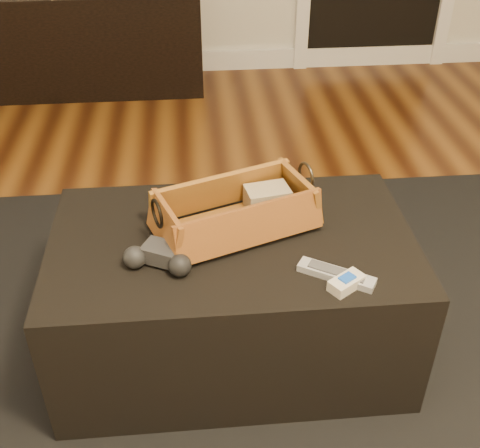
{
  "coord_description": "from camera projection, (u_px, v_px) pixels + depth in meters",
  "views": [
    {
      "loc": [
        0.13,
        -0.98,
        1.41
      ],
      "look_at": [
        0.25,
        0.32,
        0.49
      ],
      "focal_mm": 45.0,
      "sensor_mm": 36.0,
      "label": 1
    }
  ],
  "objects": [
    {
      "name": "wicker_basket",
      "position": [
        235.0,
        213.0,
        1.65
      ],
      "size": [
        0.49,
        0.37,
        0.16
      ],
      "color": "#9C6623",
      "rests_on": "ottoman"
    },
    {
      "name": "area_rug",
      "position": [
        234.0,
        359.0,
        1.85
      ],
      "size": [
        2.6,
        2.0,
        0.01
      ],
      "primitive_type": "cube",
      "color": "black",
      "rests_on": "floor"
    },
    {
      "name": "baseboard",
      "position": [
        166.0,
        62.0,
        3.79
      ],
      "size": [
        5.0,
        0.04,
        0.12
      ],
      "primitive_type": "cube",
      "color": "white",
      "rests_on": "floor"
    },
    {
      "name": "tv_remote",
      "position": [
        230.0,
        226.0,
        1.64
      ],
      "size": [
        0.23,
        0.15,
        0.02
      ],
      "primitive_type": "cube",
      "rotation": [
        0.0,
        0.0,
        0.46
      ],
      "color": "black",
      "rests_on": "wicker_basket"
    },
    {
      "name": "media_cabinet",
      "position": [
        75.0,
        41.0,
        3.44
      ],
      "size": [
        1.44,
        0.45,
        0.57
      ],
      "primitive_type": "cube",
      "color": "black",
      "rests_on": "floor"
    },
    {
      "name": "cloth_bundle",
      "position": [
        267.0,
        198.0,
        1.72
      ],
      "size": [
        0.14,
        0.1,
        0.07
      ],
      "primitive_type": "cube",
      "rotation": [
        0.0,
        0.0,
        0.18
      ],
      "color": "tan",
      "rests_on": "wicker_basket"
    },
    {
      "name": "game_controller",
      "position": [
        159.0,
        258.0,
        1.52
      ],
      "size": [
        0.19,
        0.14,
        0.06
      ],
      "color": "#2B2B2D",
      "rests_on": "ottoman"
    },
    {
      "name": "silver_remote",
      "position": [
        336.0,
        274.0,
        1.5
      ],
      "size": [
        0.19,
        0.14,
        0.02
      ],
      "color": "#B0B2B9",
      "rests_on": "ottoman"
    },
    {
      "name": "ottoman",
      "position": [
        233.0,
        295.0,
        1.76
      ],
      "size": [
        1.0,
        0.6,
        0.42
      ],
      "primitive_type": "cube",
      "color": "black",
      "rests_on": "area_rug"
    },
    {
      "name": "cream_gadget",
      "position": [
        347.0,
        283.0,
        1.47
      ],
      "size": [
        0.1,
        0.09,
        0.03
      ],
      "color": "beige",
      "rests_on": "ottoman"
    }
  ]
}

